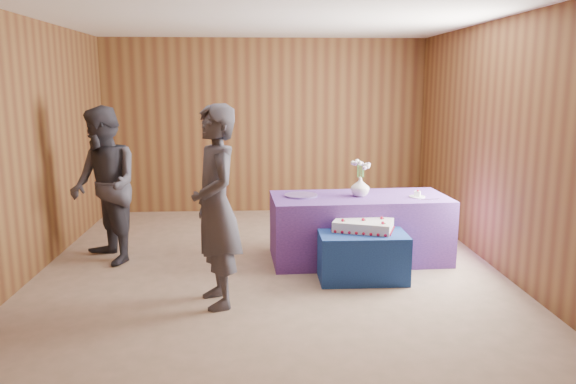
{
  "coord_description": "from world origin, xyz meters",
  "views": [
    {
      "loc": [
        -0.12,
        -5.82,
        2.02
      ],
      "look_at": [
        0.21,
        0.1,
        0.87
      ],
      "focal_mm": 35.0,
      "sensor_mm": 36.0,
      "label": 1
    }
  ],
  "objects": [
    {
      "name": "guest_left",
      "position": [
        -0.5,
        -0.85,
        0.92
      ],
      "size": [
        0.62,
        0.77,
        1.84
      ],
      "primitive_type": "imported",
      "rotation": [
        0.0,
        0.0,
        -1.26
      ],
      "color": "#383741",
      "rests_on": "ground"
    },
    {
      "name": "sheet_cake",
      "position": [
        0.98,
        -0.17,
        0.55
      ],
      "size": [
        0.72,
        0.6,
        0.14
      ],
      "rotation": [
        0.0,
        0.0,
        -0.35
      ],
      "color": "white",
      "rests_on": "cake_table"
    },
    {
      "name": "guest_right",
      "position": [
        -1.84,
        0.46,
        0.89
      ],
      "size": [
        1.05,
        1.1,
        1.78
      ],
      "primitive_type": "imported",
      "rotation": [
        0.0,
        0.0,
        -0.95
      ],
      "color": "#33323C",
      "rests_on": "ground"
    },
    {
      "name": "cake_slice",
      "position": [
        1.68,
        0.3,
        0.79
      ],
      "size": [
        0.08,
        0.08,
        0.08
      ],
      "rotation": [
        0.0,
        0.0,
        -0.41
      ],
      "color": "white",
      "rests_on": "plate"
    },
    {
      "name": "vase",
      "position": [
        1.05,
        0.4,
        0.86
      ],
      "size": [
        0.24,
        0.24,
        0.22
      ],
      "primitive_type": "imported",
      "rotation": [
        0.0,
        0.0,
        -0.14
      ],
      "color": "silver",
      "rests_on": "serving_table"
    },
    {
      "name": "room_shell",
      "position": [
        0.0,
        0.0,
        1.8
      ],
      "size": [
        5.04,
        6.04,
        2.72
      ],
      "color": "brown",
      "rests_on": "ground"
    },
    {
      "name": "platter",
      "position": [
        0.37,
        0.43,
        0.76
      ],
      "size": [
        0.45,
        0.45,
        0.02
      ],
      "primitive_type": "cylinder",
      "rotation": [
        0.0,
        0.0,
        -0.22
      ],
      "color": "#624993",
      "rests_on": "serving_table"
    },
    {
      "name": "plate",
      "position": [
        1.68,
        0.31,
        0.76
      ],
      "size": [
        0.21,
        0.21,
        0.01
      ],
      "primitive_type": "cylinder",
      "rotation": [
        0.0,
        0.0,
        -0.21
      ],
      "color": "white",
      "rests_on": "serving_table"
    },
    {
      "name": "flower_spray",
      "position": [
        1.05,
        0.4,
        1.12
      ],
      "size": [
        0.23,
        0.22,
        0.17
      ],
      "color": "#35692A",
      "rests_on": "vase"
    },
    {
      "name": "knife",
      "position": [
        1.78,
        0.17,
        0.75
      ],
      "size": [
        0.26,
        0.05,
        0.0
      ],
      "primitive_type": "cube",
      "rotation": [
        0.0,
        0.0,
        0.12
      ],
      "color": "silver",
      "rests_on": "serving_table"
    },
    {
      "name": "cake_table",
      "position": [
        0.96,
        -0.2,
        0.25
      ],
      "size": [
        0.9,
        0.7,
        0.5
      ],
      "primitive_type": "cube",
      "rotation": [
        0.0,
        0.0,
        -0.0
      ],
      "color": "navy",
      "rests_on": "ground"
    },
    {
      "name": "ground",
      "position": [
        0.0,
        0.0,
        0.0
      ],
      "size": [
        6.0,
        6.0,
        0.0
      ],
      "primitive_type": "plane",
      "color": "#A2826F",
      "rests_on": "ground"
    },
    {
      "name": "serving_table",
      "position": [
        1.04,
        0.4,
        0.38
      ],
      "size": [
        2.04,
        1.0,
        0.75
      ],
      "primitive_type": "cube",
      "rotation": [
        0.0,
        0.0,
        0.05
      ],
      "color": "#683797",
      "rests_on": "ground"
    }
  ]
}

